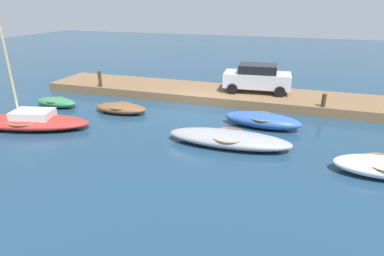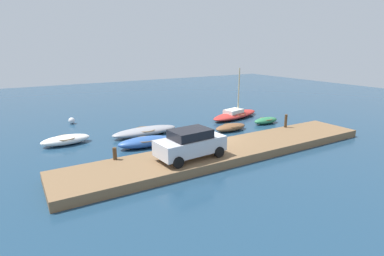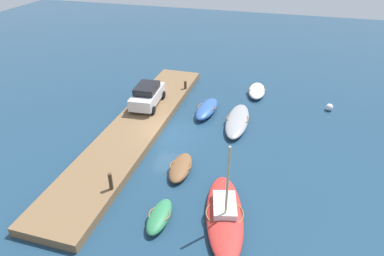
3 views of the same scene
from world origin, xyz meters
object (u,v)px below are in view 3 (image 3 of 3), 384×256
parked_car (147,95)px  mooring_post_west (185,85)px  motorboat_grey (237,121)px  rowboat_white (257,91)px  rowboat_blue (207,109)px  dinghy_green (159,216)px  sailboat_red (225,214)px  mooring_post_mid_west (111,181)px  marker_buoy (329,107)px  rowboat_brown (181,167)px

parked_car → mooring_post_west: bearing=148.5°
motorboat_grey → rowboat_white: (-5.81, 0.77, 0.01)m
rowboat_blue → rowboat_white: 5.82m
motorboat_grey → dinghy_green: motorboat_grey is taller
rowboat_blue → sailboat_red: bearing=22.6°
mooring_post_mid_west → marker_buoy: bearing=139.3°
mooring_post_mid_west → sailboat_red: bearing=90.1°
rowboat_white → mooring_post_west: bearing=-77.5°
sailboat_red → mooring_post_mid_west: bearing=-103.7°
mooring_post_west → parked_car: parked_car is taller
marker_buoy → mooring_post_west: bearing=-88.7°
rowboat_blue → mooring_post_west: (-2.94, -2.71, 0.52)m
marker_buoy → dinghy_green: bearing=-30.8°
sailboat_red → rowboat_brown: sailboat_red is taller
mooring_post_west → parked_car: size_ratio=0.17×
motorboat_grey → mooring_post_mid_west: size_ratio=5.18×
mooring_post_west → marker_buoy: 12.27m
rowboat_white → mooring_post_mid_west: (15.69, -6.17, 0.72)m
mooring_post_mid_west → parked_car: parked_car is taller
rowboat_blue → mooring_post_mid_west: size_ratio=3.73×
mooring_post_mid_west → motorboat_grey: bearing=151.4°
sailboat_red → dinghy_green: bearing=-86.3°
rowboat_brown → mooring_post_west: bearing=-167.9°
marker_buoy → rowboat_blue: bearing=-71.4°
marker_buoy → mooring_post_mid_west: bearing=-40.7°
mooring_post_mid_west → rowboat_brown: bearing=137.0°
rowboat_blue → marker_buoy: bearing=112.7°
rowboat_brown → mooring_post_west: size_ratio=4.34×
rowboat_white → mooring_post_mid_west: bearing=-24.7°
rowboat_brown → parked_car: size_ratio=0.74×
mooring_post_mid_west → marker_buoy: 18.79m
parked_car → marker_buoy: parked_car is taller
rowboat_blue → marker_buoy: 10.08m
parked_car → rowboat_blue: bearing=97.0°
motorboat_grey → mooring_post_west: mooring_post_west is taller
rowboat_white → marker_buoy: size_ratio=5.96×
mooring_post_west → mooring_post_mid_west: (13.95, 0.00, 0.17)m
rowboat_white → mooring_post_west: size_ratio=4.84×
motorboat_grey → sailboat_red: (9.87, 0.99, 0.04)m
dinghy_green → sailboat_red: bearing=106.6°
rowboat_white → marker_buoy: rowboat_white is taller
dinghy_green → mooring_post_mid_west: size_ratio=2.50×
parked_car → motorboat_grey: bearing=84.2°
rowboat_brown → mooring_post_mid_west: size_ratio=2.94×
parked_car → marker_buoy: size_ratio=7.24×
rowboat_brown → parked_car: (-6.87, -4.98, 1.14)m
sailboat_red → motorboat_grey: bearing=171.9°
sailboat_red → mooring_post_mid_west: 6.42m
rowboat_blue → parked_car: size_ratio=0.93×
marker_buoy → motorboat_grey: bearing=-57.7°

